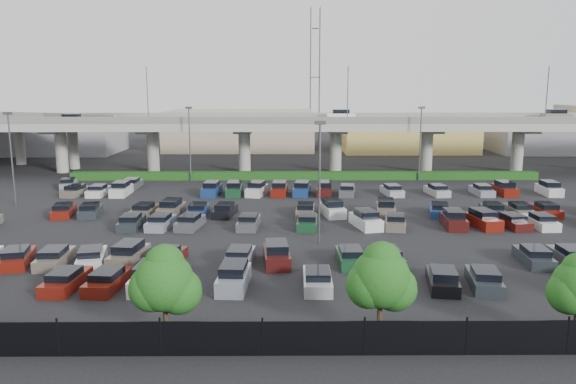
{
  "coord_description": "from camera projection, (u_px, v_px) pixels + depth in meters",
  "views": [
    {
      "loc": [
        -2.94,
        -53.66,
        13.07
      ],
      "look_at": [
        -2.52,
        4.82,
        2.0
      ],
      "focal_mm": 35.0,
      "sensor_mm": 36.0,
      "label": 1
    }
  ],
  "objects": [
    {
      "name": "fence",
      "position": [
        343.0,
        338.0,
        27.49
      ],
      "size": [
        70.0,
        0.1,
        2.0
      ],
      "color": "black",
      "rests_on": "ground"
    },
    {
      "name": "distant_buildings",
      "position": [
        358.0,
        132.0,
        115.29
      ],
      "size": [
        138.0,
        24.0,
        9.0
      ],
      "color": "slate",
      "rests_on": "ground"
    },
    {
      "name": "light_poles",
      "position": [
        272.0,
        156.0,
        55.95
      ],
      "size": [
        66.9,
        48.38,
        10.3
      ],
      "color": "#46474B",
      "rests_on": "ground"
    },
    {
      "name": "tree_row",
      "position": [
        356.0,
        277.0,
        28.46
      ],
      "size": [
        65.07,
        3.66,
        5.94
      ],
      "color": "#332316",
      "rests_on": "ground"
    },
    {
      "name": "parked_cars",
      "position": [
        310.0,
        223.0,
        51.93
      ],
      "size": [
        63.21,
        41.7,
        1.67
      ],
      "color": "black",
      "rests_on": "ground"
    },
    {
      "name": "comm_tower",
      "position": [
        315.0,
        74.0,
        125.0
      ],
      "size": [
        2.4,
        2.4,
        30.0
      ],
      "color": "#46474B",
      "rests_on": "ground"
    },
    {
      "name": "hedge",
      "position": [
        305.0,
        176.0,
        79.63
      ],
      "size": [
        66.0,
        1.6,
        1.1
      ],
      "primitive_type": "cube",
      "color": "#183C11",
      "rests_on": "ground"
    },
    {
      "name": "ground",
      "position": [
        314.0,
        221.0,
        55.17
      ],
      "size": [
        280.0,
        280.0,
        0.0
      ],
      "primitive_type": "plane",
      "color": "black"
    },
    {
      "name": "overpass",
      "position": [
        302.0,
        127.0,
        85.33
      ],
      "size": [
        150.0,
        13.0,
        15.8
      ],
      "color": "#9A9991",
      "rests_on": "ground"
    }
  ]
}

